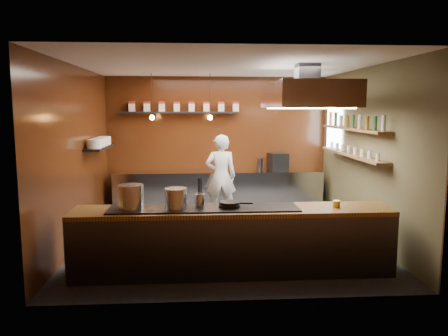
{
  "coord_description": "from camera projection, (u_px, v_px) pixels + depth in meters",
  "views": [
    {
      "loc": [
        -0.51,
        -7.46,
        2.29
      ],
      "look_at": [
        0.01,
        0.4,
        1.21
      ],
      "focal_mm": 35.0,
      "sensor_mm": 36.0,
      "label": 1
    }
  ],
  "objects": [
    {
      "name": "floor",
      "position": [
        225.0,
        239.0,
        7.71
      ],
      "size": [
        5.0,
        5.0,
        0.0
      ],
      "primitive_type": "plane",
      "color": "black",
      "rests_on": "ground"
    },
    {
      "name": "back_wall",
      "position": [
        218.0,
        143.0,
        9.98
      ],
      "size": [
        5.0,
        0.0,
        5.0
      ],
      "primitive_type": "plane",
      "rotation": [
        1.57,
        0.0,
        0.0
      ],
      "color": "#331509",
      "rests_on": "ground"
    },
    {
      "name": "left_wall",
      "position": [
        77.0,
        156.0,
        7.35
      ],
      "size": [
        0.0,
        5.0,
        5.0
      ],
      "primitive_type": "plane",
      "rotation": [
        1.57,
        0.0,
        1.57
      ],
      "color": "#331509",
      "rests_on": "ground"
    },
    {
      "name": "right_wall",
      "position": [
        367.0,
        154.0,
        7.67
      ],
      "size": [
        0.0,
        5.0,
        5.0
      ],
      "primitive_type": "plane",
      "rotation": [
        1.57,
        0.0,
        -1.57
      ],
      "color": "brown",
      "rests_on": "ground"
    },
    {
      "name": "ceiling",
      "position": [
        225.0,
        66.0,
        7.31
      ],
      "size": [
        5.0,
        5.0,
        0.0
      ],
      "primitive_type": "plane",
      "rotation": [
        3.14,
        0.0,
        0.0
      ],
      "color": "silver",
      "rests_on": "back_wall"
    },
    {
      "name": "window_pane",
      "position": [
        334.0,
        127.0,
        9.3
      ],
      "size": [
        0.0,
        1.0,
        1.0
      ],
      "primitive_type": "plane",
      "rotation": [
        1.57,
        0.0,
        -1.57
      ],
      "color": "white",
      "rests_on": "right_wall"
    },
    {
      "name": "prep_counter",
      "position": [
        219.0,
        191.0,
        9.8
      ],
      "size": [
        4.6,
        0.65,
        0.9
      ],
      "primitive_type": "cube",
      "color": "silver",
      "rests_on": "floor"
    },
    {
      "name": "pass_counter",
      "position": [
        233.0,
        240.0,
        6.07
      ],
      "size": [
        4.4,
        0.72,
        0.94
      ],
      "color": "#38383D",
      "rests_on": "floor"
    },
    {
      "name": "tin_shelf",
      "position": [
        178.0,
        112.0,
        9.69
      ],
      "size": [
        2.6,
        0.26,
        0.04
      ],
      "primitive_type": "cube",
      "color": "black",
      "rests_on": "back_wall"
    },
    {
      "name": "plate_shelf",
      "position": [
        100.0,
        147.0,
        8.34
      ],
      "size": [
        0.3,
        1.4,
        0.04
      ],
      "primitive_type": "cube",
      "color": "black",
      "rests_on": "left_wall"
    },
    {
      "name": "bottle_shelf_upper",
      "position": [
        353.0,
        129.0,
        7.9
      ],
      "size": [
        0.26,
        2.8,
        0.04
      ],
      "primitive_type": "cube",
      "color": "brown",
      "rests_on": "right_wall"
    },
    {
      "name": "bottle_shelf_lower",
      "position": [
        352.0,
        155.0,
        7.97
      ],
      "size": [
        0.26,
        2.8,
        0.04
      ],
      "primitive_type": "cube",
      "color": "brown",
      "rests_on": "right_wall"
    },
    {
      "name": "extractor_hood",
      "position": [
        307.0,
        95.0,
        7.06
      ],
      "size": [
        1.2,
        2.0,
        0.72
      ],
      "color": "#38383D",
      "rests_on": "ceiling"
    },
    {
      "name": "pendant_left",
      "position": [
        152.0,
        115.0,
        9.01
      ],
      "size": [
        0.1,
        0.1,
        0.95
      ],
      "color": "black",
      "rests_on": "ceiling"
    },
    {
      "name": "pendant_right",
      "position": [
        210.0,
        115.0,
        9.09
      ],
      "size": [
        0.1,
        0.1,
        0.95
      ],
      "color": "black",
      "rests_on": "ceiling"
    },
    {
      "name": "storage_tins",
      "position": [
        184.0,
        106.0,
        9.68
      ],
      "size": [
        2.43,
        0.13,
        0.22
      ],
      "color": "beige",
      "rests_on": "tin_shelf"
    },
    {
      "name": "plate_stacks",
      "position": [
        99.0,
        142.0,
        8.33
      ],
      "size": [
        0.26,
        1.16,
        0.16
      ],
      "color": "white",
      "rests_on": "plate_shelf"
    },
    {
      "name": "bottles",
      "position": [
        353.0,
        121.0,
        7.88
      ],
      "size": [
        0.06,
        2.66,
        0.24
      ],
      "color": "silver",
      "rests_on": "bottle_shelf_upper"
    },
    {
      "name": "wine_glasses",
      "position": [
        352.0,
        150.0,
        7.95
      ],
      "size": [
        0.07,
        2.37,
        0.13
      ],
      "color": "silver",
      "rests_on": "bottle_shelf_lower"
    },
    {
      "name": "stockpot_large",
      "position": [
        131.0,
        197.0,
        5.87
      ],
      "size": [
        0.42,
        0.42,
        0.33
      ],
      "primitive_type": "cylinder",
      "rotation": [
        0.0,
        0.0,
        0.25
      ],
      "color": "#B3B6BB",
      "rests_on": "pass_counter"
    },
    {
      "name": "stockpot_small",
      "position": [
        176.0,
        199.0,
        5.88
      ],
      "size": [
        0.33,
        0.33,
        0.28
      ],
      "primitive_type": "cylinder",
      "rotation": [
        0.0,
        0.0,
        -0.11
      ],
      "color": "#B3B6BA",
      "rests_on": "pass_counter"
    },
    {
      "name": "utensil_crock",
      "position": [
        200.0,
        200.0,
        6.01
      ],
      "size": [
        0.16,
        0.16,
        0.18
      ],
      "primitive_type": "cylinder",
      "rotation": [
        0.0,
        0.0,
        -0.19
      ],
      "color": "silver",
      "rests_on": "pass_counter"
    },
    {
      "name": "frying_pan",
      "position": [
        230.0,
        204.0,
        6.0
      ],
      "size": [
        0.47,
        0.3,
        0.08
      ],
      "color": "black",
      "rests_on": "pass_counter"
    },
    {
      "name": "butter_jar",
      "position": [
        337.0,
        204.0,
        6.08
      ],
      "size": [
        0.13,
        0.13,
        0.09
      ],
      "primitive_type": "cylinder",
      "rotation": [
        0.0,
        0.0,
        0.24
      ],
      "color": "yellow",
      "rests_on": "pass_counter"
    },
    {
      "name": "espresso_machine",
      "position": [
        278.0,
        162.0,
        9.82
      ],
      "size": [
        0.46,
        0.44,
        0.39
      ],
      "primitive_type": "cube",
      "rotation": [
        0.0,
        0.0,
        0.21
      ],
      "color": "black",
      "rests_on": "prep_counter"
    },
    {
      "name": "chef",
      "position": [
        221.0,
        176.0,
        9.14
      ],
      "size": [
        0.66,
        0.44,
        1.75
      ],
      "primitive_type": "imported",
      "rotation": [
        0.0,
        0.0,
        3.18
      ],
      "color": "white",
      "rests_on": "floor"
    }
  ]
}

